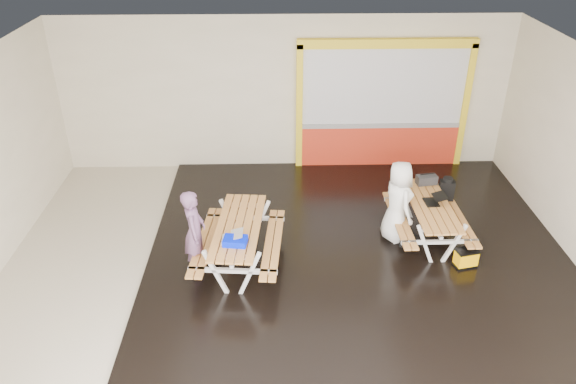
{
  "coord_description": "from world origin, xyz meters",
  "views": [
    {
      "loc": [
        -0.22,
        -7.79,
        5.88
      ],
      "look_at": [
        0.0,
        0.9,
        1.0
      ],
      "focal_mm": 34.43,
      "sensor_mm": 36.0,
      "label": 1
    }
  ],
  "objects_px": {
    "toolbox": "(427,180)",
    "dark_case": "(409,241)",
    "laptop_right": "(434,200)",
    "backpack": "(447,189)",
    "fluke_bag": "(466,258)",
    "picnic_table_right": "(429,212)",
    "blue_pouch": "(235,241)",
    "person_right": "(398,202)",
    "laptop_left": "(232,237)",
    "picnic_table_left": "(239,235)",
    "person_left": "(195,232)"
  },
  "relations": [
    {
      "from": "toolbox",
      "to": "dark_case",
      "type": "distance_m",
      "value": 1.32
    },
    {
      "from": "laptop_right",
      "to": "dark_case",
      "type": "distance_m",
      "value": 0.88
    },
    {
      "from": "laptop_right",
      "to": "backpack",
      "type": "xyz_separation_m",
      "value": [
        0.42,
        0.63,
        -0.12
      ]
    },
    {
      "from": "fluke_bag",
      "to": "dark_case",
      "type": "bearing_deg",
      "value": 141.0
    },
    {
      "from": "picnic_table_right",
      "to": "blue_pouch",
      "type": "bearing_deg",
      "value": -160.06
    },
    {
      "from": "picnic_table_right",
      "to": "person_right",
      "type": "height_order",
      "value": "person_right"
    },
    {
      "from": "backpack",
      "to": "picnic_table_right",
      "type": "bearing_deg",
      "value": -126.01
    },
    {
      "from": "laptop_right",
      "to": "toolbox",
      "type": "height_order",
      "value": "toolbox"
    },
    {
      "from": "laptop_left",
      "to": "fluke_bag",
      "type": "distance_m",
      "value": 4.07
    },
    {
      "from": "picnic_table_left",
      "to": "laptop_left",
      "type": "relative_size",
      "value": 6.33
    },
    {
      "from": "toolbox",
      "to": "dark_case",
      "type": "bearing_deg",
      "value": -115.56
    },
    {
      "from": "blue_pouch",
      "to": "picnic_table_right",
      "type": "bearing_deg",
      "value": 19.94
    },
    {
      "from": "picnic_table_left",
      "to": "dark_case",
      "type": "xyz_separation_m",
      "value": [
        3.08,
        0.5,
        -0.52
      ]
    },
    {
      "from": "toolbox",
      "to": "laptop_right",
      "type": "bearing_deg",
      "value": -92.53
    },
    {
      "from": "picnic_table_left",
      "to": "person_left",
      "type": "distance_m",
      "value": 0.78
    },
    {
      "from": "picnic_table_left",
      "to": "person_left",
      "type": "bearing_deg",
      "value": -161.31
    },
    {
      "from": "laptop_left",
      "to": "laptop_right",
      "type": "bearing_deg",
      "value": 18.28
    },
    {
      "from": "picnic_table_right",
      "to": "fluke_bag",
      "type": "xyz_separation_m",
      "value": [
        0.47,
        -0.88,
        -0.4
      ]
    },
    {
      "from": "blue_pouch",
      "to": "dark_case",
      "type": "height_order",
      "value": "blue_pouch"
    },
    {
      "from": "picnic_table_right",
      "to": "backpack",
      "type": "bearing_deg",
      "value": 53.99
    },
    {
      "from": "picnic_table_left",
      "to": "laptop_left",
      "type": "distance_m",
      "value": 0.51
    },
    {
      "from": "person_left",
      "to": "toolbox",
      "type": "height_order",
      "value": "person_left"
    },
    {
      "from": "backpack",
      "to": "fluke_bag",
      "type": "xyz_separation_m",
      "value": [
        -0.02,
        -1.55,
        -0.51
      ]
    },
    {
      "from": "picnic_table_left",
      "to": "toolbox",
      "type": "distance_m",
      "value": 3.85
    },
    {
      "from": "blue_pouch",
      "to": "person_left",
      "type": "bearing_deg",
      "value": 155.74
    },
    {
      "from": "laptop_right",
      "to": "blue_pouch",
      "type": "bearing_deg",
      "value": -159.79
    },
    {
      "from": "person_left",
      "to": "laptop_right",
      "type": "relative_size",
      "value": 3.79
    },
    {
      "from": "person_right",
      "to": "blue_pouch",
      "type": "bearing_deg",
      "value": 98.0
    },
    {
      "from": "picnic_table_right",
      "to": "person_right",
      "type": "bearing_deg",
      "value": 177.77
    },
    {
      "from": "laptop_left",
      "to": "backpack",
      "type": "relative_size",
      "value": 0.73
    },
    {
      "from": "person_right",
      "to": "person_left",
      "type": "bearing_deg",
      "value": 89.22
    },
    {
      "from": "picnic_table_left",
      "to": "backpack",
      "type": "distance_m",
      "value": 4.17
    },
    {
      "from": "person_right",
      "to": "dark_case",
      "type": "xyz_separation_m",
      "value": [
        0.23,
        -0.23,
        -0.71
      ]
    },
    {
      "from": "blue_pouch",
      "to": "fluke_bag",
      "type": "bearing_deg",
      "value": 5.47
    },
    {
      "from": "picnic_table_right",
      "to": "toolbox",
      "type": "relative_size",
      "value": 4.79
    },
    {
      "from": "person_left",
      "to": "dark_case",
      "type": "bearing_deg",
      "value": -81.98
    },
    {
      "from": "toolbox",
      "to": "fluke_bag",
      "type": "distance_m",
      "value": 1.82
    },
    {
      "from": "person_left",
      "to": "laptop_left",
      "type": "relative_size",
      "value": 4.31
    },
    {
      "from": "fluke_bag",
      "to": "picnic_table_left",
      "type": "bearing_deg",
      "value": 177.49
    },
    {
      "from": "person_left",
      "to": "fluke_bag",
      "type": "xyz_separation_m",
      "value": [
        4.62,
        0.07,
        -0.66
      ]
    },
    {
      "from": "person_left",
      "to": "dark_case",
      "type": "distance_m",
      "value": 3.94
    },
    {
      "from": "dark_case",
      "to": "fluke_bag",
      "type": "xyz_separation_m",
      "value": [
        0.83,
        -0.67,
        0.09
      ]
    },
    {
      "from": "blue_pouch",
      "to": "dark_case",
      "type": "xyz_separation_m",
      "value": [
        3.1,
        1.05,
        -0.78
      ]
    },
    {
      "from": "laptop_left",
      "to": "toolbox",
      "type": "distance_m",
      "value": 4.11
    },
    {
      "from": "laptop_right",
      "to": "picnic_table_left",
      "type": "bearing_deg",
      "value": -167.9
    },
    {
      "from": "laptop_left",
      "to": "blue_pouch",
      "type": "relative_size",
      "value": 0.94
    },
    {
      "from": "person_left",
      "to": "person_right",
      "type": "xyz_separation_m",
      "value": [
        3.56,
        0.97,
        -0.05
      ]
    },
    {
      "from": "picnic_table_left",
      "to": "laptop_right",
      "type": "bearing_deg",
      "value": 12.1
    },
    {
      "from": "backpack",
      "to": "fluke_bag",
      "type": "distance_m",
      "value": 1.63
    },
    {
      "from": "dark_case",
      "to": "blue_pouch",
      "type": "bearing_deg",
      "value": -161.34
    }
  ]
}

